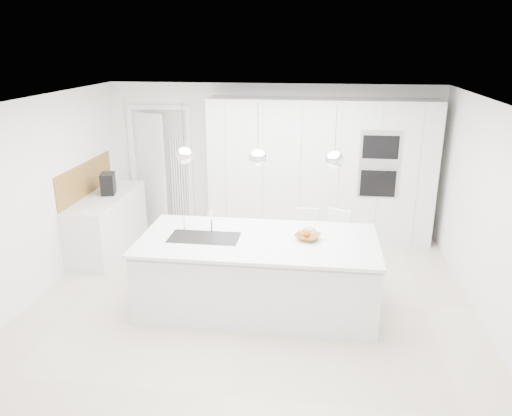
# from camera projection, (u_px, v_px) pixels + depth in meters

# --- Properties ---
(floor) EXTENTS (5.50, 5.50, 0.00)m
(floor) POSITION_uv_depth(u_px,v_px,m) (253.00, 295.00, 6.49)
(floor) COLOR beige
(floor) RESTS_ON ground
(wall_back) EXTENTS (5.50, 0.00, 5.50)m
(wall_back) POSITION_uv_depth(u_px,v_px,m) (273.00, 159.00, 8.45)
(wall_back) COLOR white
(wall_back) RESTS_ON ground
(wall_left) EXTENTS (0.00, 5.00, 5.00)m
(wall_left) POSITION_uv_depth(u_px,v_px,m) (42.00, 196.00, 6.43)
(wall_left) COLOR white
(wall_left) RESTS_ON ground
(ceiling) EXTENTS (5.50, 5.50, 0.00)m
(ceiling) POSITION_uv_depth(u_px,v_px,m) (253.00, 100.00, 5.70)
(ceiling) COLOR white
(ceiling) RESTS_ON wall_back
(tall_cabinets) EXTENTS (3.60, 0.60, 2.30)m
(tall_cabinets) POSITION_uv_depth(u_px,v_px,m) (320.00, 171.00, 8.10)
(tall_cabinets) COLOR silver
(tall_cabinets) RESTS_ON floor
(oven_stack) EXTENTS (0.62, 0.04, 1.05)m
(oven_stack) POSITION_uv_depth(u_px,v_px,m) (379.00, 165.00, 7.63)
(oven_stack) COLOR #A5A5A8
(oven_stack) RESTS_ON tall_cabinets
(doorway_frame) EXTENTS (1.11, 0.08, 2.13)m
(doorway_frame) POSITION_uv_depth(u_px,v_px,m) (162.00, 169.00, 8.73)
(doorway_frame) COLOR white
(doorway_frame) RESTS_ON floor
(hallway_door) EXTENTS (0.76, 0.38, 2.00)m
(hallway_door) POSITION_uv_depth(u_px,v_px,m) (147.00, 170.00, 8.72)
(hallway_door) COLOR white
(hallway_door) RESTS_ON floor
(radiator) EXTENTS (0.32, 0.04, 1.40)m
(radiator) POSITION_uv_depth(u_px,v_px,m) (180.00, 179.00, 8.73)
(radiator) COLOR white
(radiator) RESTS_ON floor
(left_base_cabinets) EXTENTS (0.60, 1.80, 0.86)m
(left_base_cabinets) POSITION_uv_depth(u_px,v_px,m) (108.00, 224.00, 7.78)
(left_base_cabinets) COLOR silver
(left_base_cabinets) RESTS_ON floor
(left_worktop) EXTENTS (0.62, 1.82, 0.04)m
(left_worktop) POSITION_uv_depth(u_px,v_px,m) (105.00, 197.00, 7.64)
(left_worktop) COLOR white
(left_worktop) RESTS_ON left_base_cabinets
(oak_backsplash) EXTENTS (0.02, 1.80, 0.50)m
(oak_backsplash) POSITION_uv_depth(u_px,v_px,m) (86.00, 179.00, 7.59)
(oak_backsplash) COLOR olive
(oak_backsplash) RESTS_ON wall_left
(island_base) EXTENTS (2.80, 1.20, 0.86)m
(island_base) POSITION_uv_depth(u_px,v_px,m) (258.00, 276.00, 6.06)
(island_base) COLOR silver
(island_base) RESTS_ON floor
(island_worktop) EXTENTS (2.84, 1.40, 0.04)m
(island_worktop) POSITION_uv_depth(u_px,v_px,m) (258.00, 240.00, 5.96)
(island_worktop) COLOR white
(island_worktop) RESTS_ON island_base
(island_sink) EXTENTS (0.84, 0.44, 0.18)m
(island_sink) POSITION_uv_depth(u_px,v_px,m) (204.00, 244.00, 6.01)
(island_sink) COLOR #3F3F42
(island_sink) RESTS_ON island_worktop
(island_tap) EXTENTS (0.02, 0.02, 0.30)m
(island_tap) POSITION_uv_depth(u_px,v_px,m) (211.00, 220.00, 6.12)
(island_tap) COLOR white
(island_tap) RESTS_ON island_worktop
(pendant_left) EXTENTS (0.20, 0.20, 0.20)m
(pendant_left) POSITION_uv_depth(u_px,v_px,m) (184.00, 155.00, 5.70)
(pendant_left) COLOR white
(pendant_left) RESTS_ON ceiling
(pendant_mid) EXTENTS (0.20, 0.20, 0.20)m
(pendant_mid) POSITION_uv_depth(u_px,v_px,m) (258.00, 158.00, 5.59)
(pendant_mid) COLOR white
(pendant_mid) RESTS_ON ceiling
(pendant_right) EXTENTS (0.20, 0.20, 0.20)m
(pendant_right) POSITION_uv_depth(u_px,v_px,m) (334.00, 160.00, 5.49)
(pendant_right) COLOR white
(pendant_right) RESTS_ON ceiling
(fruit_bowl) EXTENTS (0.39, 0.39, 0.07)m
(fruit_bowl) POSITION_uv_depth(u_px,v_px,m) (308.00, 237.00, 5.92)
(fruit_bowl) COLOR olive
(fruit_bowl) RESTS_ON island_worktop
(espresso_machine) EXTENTS (0.27, 0.34, 0.33)m
(espresso_machine) POSITION_uv_depth(u_px,v_px,m) (108.00, 184.00, 7.67)
(espresso_machine) COLOR black
(espresso_machine) RESTS_ON left_worktop
(bar_stool_left) EXTENTS (0.34, 0.46, 0.96)m
(bar_stool_left) POSITION_uv_depth(u_px,v_px,m) (306.00, 245.00, 6.86)
(bar_stool_left) COLOR white
(bar_stool_left) RESTS_ON floor
(bar_stool_right) EXTENTS (0.47, 0.55, 1.00)m
(bar_stool_right) POSITION_uv_depth(u_px,v_px,m) (338.00, 248.00, 6.70)
(bar_stool_right) COLOR white
(bar_stool_right) RESTS_ON floor
(apple_a) EXTENTS (0.08, 0.08, 0.08)m
(apple_a) POSITION_uv_depth(u_px,v_px,m) (306.00, 234.00, 5.91)
(apple_a) COLOR red
(apple_a) RESTS_ON fruit_bowl
(apple_b) EXTENTS (0.08, 0.08, 0.08)m
(apple_b) POSITION_uv_depth(u_px,v_px,m) (307.00, 235.00, 5.88)
(apple_b) COLOR red
(apple_b) RESTS_ON fruit_bowl
(banana_bunch) EXTENTS (0.22, 0.16, 0.20)m
(banana_bunch) POSITION_uv_depth(u_px,v_px,m) (308.00, 231.00, 5.88)
(banana_bunch) COLOR gold
(banana_bunch) RESTS_ON fruit_bowl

